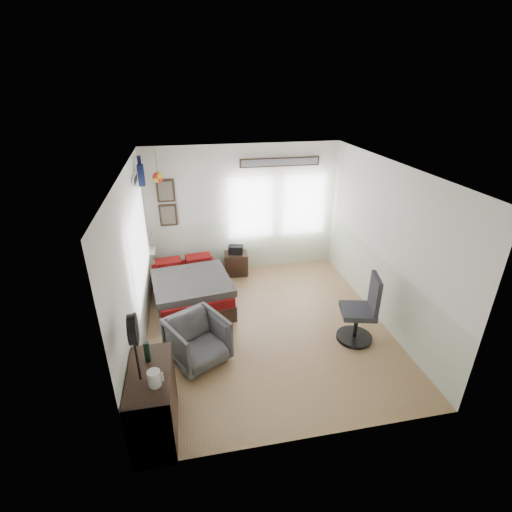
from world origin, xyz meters
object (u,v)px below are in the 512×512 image
object	(u,v)px
armchair	(198,340)
nightstand	(236,264)
bed	(191,289)
dresser	(153,403)
task_chair	(361,315)

from	to	relation	value
armchair	nightstand	distance (m)	2.78
bed	nightstand	distance (m)	1.39
bed	dresser	bearing A→B (deg)	-108.08
dresser	task_chair	size ratio (longest dim) A/B	0.87
dresser	bed	bearing A→B (deg)	79.61
armchair	nightstand	bearing A→B (deg)	41.47
dresser	task_chair	distance (m)	3.34
task_chair	bed	bearing A→B (deg)	161.89
armchair	nightstand	xyz separation A→B (m)	(0.95, 2.61, -0.12)
dresser	armchair	distance (m)	1.30
bed	dresser	distance (m)	2.86
nightstand	task_chair	world-z (taller)	task_chair
dresser	nightstand	size ratio (longest dim) A/B	2.07
dresser	nightstand	distance (m)	4.07
dresser	nightstand	world-z (taller)	dresser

